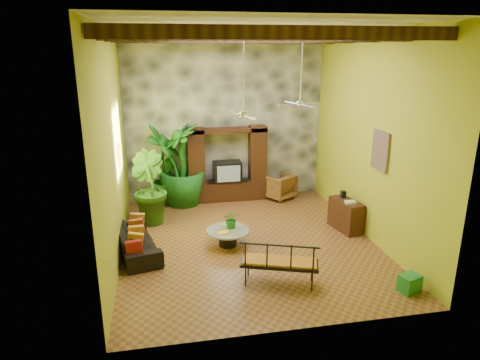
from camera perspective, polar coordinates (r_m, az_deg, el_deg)
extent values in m
plane|color=brown|center=(10.60, 1.09, -8.24)|extent=(7.00, 7.00, 0.00)
cube|color=silver|center=(9.59, 1.27, 19.87)|extent=(6.00, 7.00, 0.02)
cube|color=gold|center=(13.18, -2.03, 8.22)|extent=(6.00, 0.02, 5.00)
cube|color=gold|center=(9.64, -16.60, 4.18)|extent=(0.02, 7.00, 5.00)
cube|color=gold|center=(10.81, 16.99, 5.50)|extent=(0.02, 7.00, 5.00)
cube|color=#3B3E43|center=(13.12, -1.99, 8.18)|extent=(5.98, 0.10, 4.98)
cube|color=#3A2512|center=(7.06, 5.94, 18.98)|extent=(5.95, 0.16, 0.22)
cube|color=#3A2512|center=(8.31, 3.24, 18.75)|extent=(5.95, 0.16, 0.22)
cube|color=#3A2512|center=(9.58, 1.26, 18.56)|extent=(5.95, 0.16, 0.22)
cube|color=#3A2512|center=(10.85, -0.26, 18.39)|extent=(5.95, 0.16, 0.22)
cube|color=#3A2512|center=(12.13, -1.45, 18.26)|extent=(5.95, 0.16, 0.22)
cube|color=black|center=(13.36, -1.69, -1.38)|extent=(2.40, 0.50, 0.60)
cube|color=black|center=(12.96, -5.88, 2.56)|extent=(0.50, 0.48, 2.00)
cube|color=black|center=(13.25, 2.34, 2.97)|extent=(0.50, 0.48, 2.00)
cube|color=black|center=(12.88, -1.76, 6.66)|extent=(2.40, 0.48, 0.12)
cube|color=black|center=(13.15, -1.70, 1.15)|extent=(0.85, 0.52, 0.62)
cube|color=#8C99A8|center=(12.90, -1.50, 0.82)|extent=(0.70, 0.02, 0.50)
cylinder|color=silver|center=(9.16, 0.51, 14.37)|extent=(0.04, 0.04, 1.80)
cylinder|color=silver|center=(9.24, 0.49, 8.79)|extent=(0.18, 0.18, 0.12)
cube|color=silver|center=(9.41, 2.48, 8.80)|extent=(0.58, 0.26, 0.01)
cube|color=silver|center=(9.57, -0.48, 8.95)|extent=(0.26, 0.58, 0.01)
cube|color=silver|center=(9.09, -1.56, 8.51)|extent=(0.58, 0.26, 0.01)
cube|color=silver|center=(8.93, 1.53, 8.35)|extent=(0.26, 0.58, 0.01)
cylinder|color=silver|center=(11.17, 8.22, 14.70)|extent=(0.04, 0.04, 1.80)
cylinder|color=silver|center=(11.24, 8.02, 10.12)|extent=(0.18, 0.18, 0.12)
cube|color=silver|center=(11.45, 9.54, 10.07)|extent=(0.58, 0.26, 0.01)
cube|color=silver|center=(11.55, 7.01, 10.24)|extent=(0.26, 0.58, 0.01)
cube|color=silver|center=(11.05, 6.44, 9.95)|extent=(0.58, 0.26, 0.01)
cube|color=silver|center=(10.95, 9.07, 9.78)|extent=(0.26, 0.58, 0.01)
cube|color=yellow|center=(10.69, -15.74, 3.28)|extent=(0.06, 0.32, 0.55)
cube|color=navy|center=(10.32, 18.22, 3.72)|extent=(0.06, 0.70, 0.90)
imported|color=black|center=(10.22, -13.63, -7.94)|extent=(1.22, 2.14, 0.59)
imported|color=brown|center=(13.51, 5.22, -0.82)|extent=(1.17, 1.18, 0.79)
imported|color=#1B6119|center=(12.86, -10.17, 1.88)|extent=(1.37, 1.54, 2.44)
imported|color=#265917|center=(11.69, -12.17, -0.99)|extent=(1.35, 1.39, 1.97)
imported|color=#1A631D|center=(12.83, -7.74, 2.10)|extent=(1.54, 1.54, 2.50)
cylinder|color=black|center=(10.36, -1.62, -7.77)|extent=(0.44, 0.44, 0.36)
cylinder|color=#ACB8B4|center=(10.28, -1.63, -6.75)|extent=(1.03, 1.03, 0.04)
imported|color=#1D6A1B|center=(10.32, -1.12, -5.22)|extent=(0.44, 0.40, 0.44)
cube|color=gold|center=(10.09, -2.24, -7.03)|extent=(0.30, 0.26, 0.03)
cube|color=black|center=(8.70, 5.28, -11.00)|extent=(1.62, 0.99, 0.06)
cube|color=#B06B1F|center=(8.68, 5.28, -10.77)|extent=(1.53, 0.91, 0.06)
cube|color=black|center=(8.34, 5.85, -10.23)|extent=(1.46, 0.54, 0.54)
cube|color=#351C10|center=(11.47, 13.92, -4.57)|extent=(0.63, 1.06, 0.80)
cube|color=#20782D|center=(9.16, 21.67, -12.68)|extent=(0.47, 0.41, 0.35)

